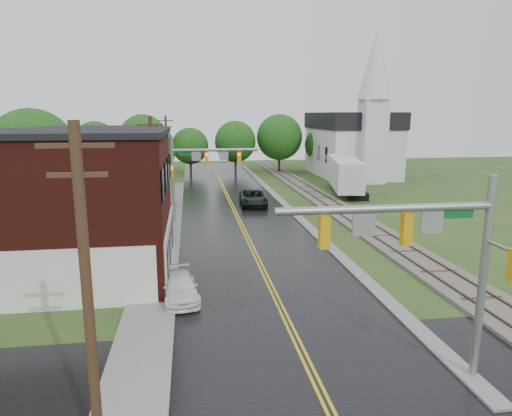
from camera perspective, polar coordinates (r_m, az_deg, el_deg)
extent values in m
cube|color=black|center=(42.58, -2.52, -0.76)|extent=(10.00, 90.00, 0.02)
cube|color=black|center=(16.72, 7.97, -21.58)|extent=(60.00, 9.00, 0.02)
cube|color=gray|center=(48.22, 3.27, 0.70)|extent=(0.80, 70.00, 0.12)
cube|color=gray|center=(37.57, -11.20, -2.65)|extent=(2.40, 50.00, 0.12)
cube|color=#45140E|center=(28.15, -25.42, 0.00)|extent=(14.00, 10.00, 8.00)
cube|color=silver|center=(27.50, -10.74, -4.68)|extent=(0.10, 9.50, 3.00)
cube|color=black|center=(27.70, -26.17, 8.44)|extent=(14.30, 10.30, 0.30)
cube|color=tan|center=(38.47, -18.48, 2.17)|extent=(8.00, 7.00, 6.40)
cube|color=#3F0F0C|center=(47.27, -15.34, 2.79)|extent=(7.00, 6.00, 4.40)
cube|color=silver|center=(70.86, 11.74, 6.84)|extent=(10.00, 16.00, 7.00)
cube|color=black|center=(70.64, 11.90, 10.64)|extent=(10.40, 16.40, 2.40)
cube|color=silver|center=(63.28, 14.29, 7.99)|extent=(3.20, 3.20, 11.00)
cone|color=silver|center=(63.49, 14.76, 17.03)|extent=(4.40, 4.40, 9.00)
cube|color=#59544C|center=(49.32, 8.51, 0.96)|extent=(3.20, 80.00, 0.20)
cube|color=#4C3828|center=(49.09, 7.71, 1.10)|extent=(0.10, 80.00, 0.12)
cube|color=#4C3828|center=(49.51, 9.32, 1.14)|extent=(0.10, 80.00, 0.12)
cylinder|color=gray|center=(17.44, 26.47, -8.11)|extent=(0.28, 0.28, 7.20)
cylinder|color=gray|center=(15.01, 15.99, -0.07)|extent=(7.20, 0.26, 0.26)
cube|color=orange|center=(15.46, 18.29, -2.53)|extent=(0.32, 0.30, 1.05)
cube|color=orange|center=(14.46, 8.52, -3.02)|extent=(0.32, 0.30, 1.05)
cube|color=gray|center=(15.82, 21.14, -1.67)|extent=(0.75, 0.06, 0.75)
cube|color=gray|center=(14.84, 13.35, -2.04)|extent=(0.75, 0.06, 0.75)
cube|color=#0C5926|center=(16.13, 23.43, -0.69)|extent=(1.40, 0.04, 0.30)
cylinder|color=gray|center=(38.81, -10.39, 3.26)|extent=(0.28, 0.28, 7.20)
cylinder|color=gray|center=(38.55, -5.13, 7.23)|extent=(7.20, 0.26, 0.26)
cube|color=orange|center=(38.58, -6.19, 6.17)|extent=(0.32, 0.30, 1.05)
cube|color=orange|center=(38.78, -2.12, 6.26)|extent=(0.32, 0.30, 1.05)
cube|color=gray|center=(38.54, -7.49, 6.43)|extent=(0.75, 0.06, 0.75)
cube|color=gray|center=(38.64, -4.05, 6.52)|extent=(0.75, 0.06, 0.75)
cube|color=#0C5926|center=(38.52, -8.57, 6.77)|extent=(1.40, 0.04, 0.30)
sphere|color=#FF0C0C|center=(38.37, -6.19, 6.64)|extent=(0.20, 0.20, 0.20)
cylinder|color=#382616|center=(12.58, -20.29, -10.71)|extent=(0.28, 0.28, 9.00)
cube|color=#382616|center=(11.72, -21.64, 7.27)|extent=(1.80, 0.12, 0.12)
cube|color=#382616|center=(11.78, -21.38, 3.88)|extent=(1.40, 0.12, 0.12)
cylinder|color=#382616|center=(33.81, -12.76, 3.48)|extent=(0.28, 0.28, 9.00)
cube|color=#382616|center=(33.50, -13.06, 10.10)|extent=(1.80, 0.12, 0.12)
cube|color=#382616|center=(33.52, -13.00, 8.90)|extent=(1.40, 0.12, 0.12)
cylinder|color=#382616|center=(55.64, -11.08, 6.65)|extent=(0.28, 0.28, 9.00)
cube|color=#382616|center=(55.45, -11.24, 10.66)|extent=(1.80, 0.12, 0.12)
cube|color=#382616|center=(55.47, -11.21, 9.94)|extent=(1.40, 0.12, 0.12)
cylinder|color=black|center=(46.15, -25.65, 1.23)|extent=(0.36, 0.36, 3.42)
sphere|color=#154B16|center=(45.66, -26.12, 6.39)|extent=(7.60, 7.60, 7.60)
sphere|color=#154B16|center=(45.16, -25.46, 5.55)|extent=(5.32, 5.32, 5.32)
cylinder|color=black|center=(52.90, -18.96, 2.55)|extent=(0.36, 0.36, 2.70)
sphere|color=#154B16|center=(52.52, -19.19, 6.10)|extent=(6.00, 6.00, 6.00)
sphere|color=#154B16|center=(52.06, -18.59, 5.52)|extent=(4.20, 4.20, 4.20)
cylinder|color=black|center=(58.10, -13.04, 3.73)|extent=(0.36, 0.36, 2.88)
sphere|color=#154B16|center=(57.74, -13.20, 7.19)|extent=(6.40, 6.40, 6.40)
sphere|color=#154B16|center=(57.34, -12.61, 6.63)|extent=(4.48, 4.48, 4.48)
imported|color=black|center=(46.29, -0.35, 1.25)|extent=(2.89, 5.79, 1.57)
imported|color=white|center=(23.51, -9.49, -9.80)|extent=(2.14, 4.30, 1.20)
cube|color=black|center=(50.56, 12.66, 1.41)|extent=(2.32, 1.60, 0.80)
cylinder|color=gray|center=(58.14, 9.82, 2.83)|extent=(0.16, 0.16, 0.80)
cube|color=silver|center=(54.81, 10.94, 4.40)|extent=(5.40, 13.35, 3.26)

